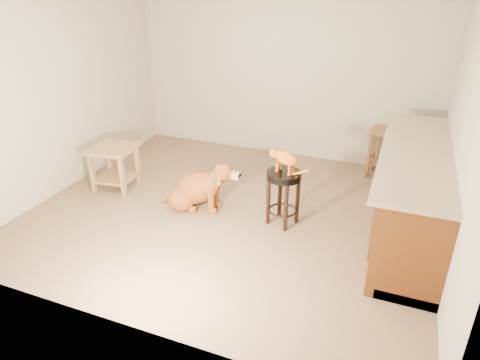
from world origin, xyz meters
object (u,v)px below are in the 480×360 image
at_px(padded_stool, 284,187).
at_px(golden_retriever, 197,189).
at_px(tabby_kitten, 284,158).
at_px(side_table, 114,161).
at_px(wood_stool, 382,152).

bearing_deg(padded_stool, golden_retriever, -178.04).
bearing_deg(tabby_kitten, side_table, -164.50).
relative_size(side_table, tabby_kitten, 1.29).
bearing_deg(golden_retriever, tabby_kitten, -4.63).
distance_m(padded_stool, tabby_kitten, 0.34).
bearing_deg(side_table, golden_retriever, -4.86).
xyz_separation_m(padded_stool, side_table, (-2.27, 0.07, -0.07)).
bearing_deg(padded_stool, side_table, 178.26).
height_order(golden_retriever, tabby_kitten, tabby_kitten).
bearing_deg(padded_stool, tabby_kitten, 157.14).
bearing_deg(padded_stool, wood_stool, 62.46).
distance_m(side_table, golden_retriever, 1.24).
distance_m(padded_stool, side_table, 2.28).
distance_m(wood_stool, golden_retriever, 2.63).
height_order(side_table, golden_retriever, golden_retriever).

